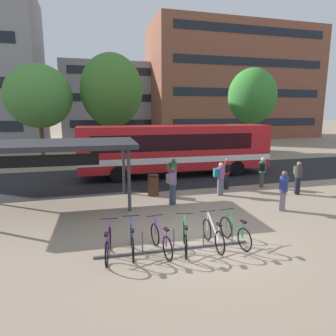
{
  "coord_description": "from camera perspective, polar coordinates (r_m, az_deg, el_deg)",
  "views": [
    {
      "loc": [
        -3.53,
        -8.19,
        4.11
      ],
      "look_at": [
        -0.04,
        4.32,
        1.61
      ],
      "focal_mm": 31.86,
      "sensor_mm": 36.0,
      "label": 1
    }
  ],
  "objects": [
    {
      "name": "ground",
      "position": [
        9.82,
        7.25,
        -13.95
      ],
      "size": [
        200.0,
        200.0,
        0.0
      ],
      "primitive_type": "plane",
      "color": "gray"
    },
    {
      "name": "bus_lane_asphalt",
      "position": [
        18.82,
        -4.38,
        -1.73
      ],
      "size": [
        80.0,
        7.2,
        0.01
      ],
      "primitive_type": "cube",
      "color": "#232326",
      "rests_on": "ground"
    },
    {
      "name": "city_bus",
      "position": [
        19.01,
        1.6,
        3.84
      ],
      "size": [
        12.09,
        2.88,
        3.2
      ],
      "rotation": [
        0.0,
        0.0,
        -0.03
      ],
      "color": "red",
      "rests_on": "ground"
    },
    {
      "name": "bike_rack",
      "position": [
        9.22,
        1.09,
        -14.94
      ],
      "size": [
        4.7,
        0.28,
        0.7
      ],
      "rotation": [
        0.0,
        0.0,
        -0.04
      ],
      "color": "#47474C",
      "rests_on": "ground"
    },
    {
      "name": "parked_bicycle_purple_0",
      "position": [
        8.86,
        -11.39,
        -14.21
      ],
      "size": [
        0.52,
        1.71,
        0.99
      ],
      "rotation": [
        0.0,
        0.0,
        1.41
      ],
      "color": "black",
      "rests_on": "ground"
    },
    {
      "name": "parked_bicycle_blue_1",
      "position": [
        8.98,
        -6.9,
        -13.71
      ],
      "size": [
        0.52,
        1.72,
        0.99
      ],
      "rotation": [
        0.0,
        0.0,
        1.46
      ],
      "color": "black",
      "rests_on": "ground"
    },
    {
      "name": "parked_bicycle_purple_2",
      "position": [
        8.97,
        -1.35,
        -13.65
      ],
      "size": [
        0.52,
        1.72,
        0.99
      ],
      "rotation": [
        0.0,
        0.0,
        1.69
      ],
      "color": "black",
      "rests_on": "ground"
    },
    {
      "name": "parked_bicycle_green_3",
      "position": [
        9.12,
        3.29,
        -13.25
      ],
      "size": [
        0.65,
        1.67,
        0.99
      ],
      "rotation": [
        0.0,
        0.0,
        1.29
      ],
      "color": "black",
      "rests_on": "ground"
    },
    {
      "name": "parked_bicycle_white_4",
      "position": [
        9.42,
        8.62,
        -12.55
      ],
      "size": [
        0.52,
        1.72,
        0.99
      ],
      "rotation": [
        0.0,
        0.0,
        1.54
      ],
      "color": "black",
      "rests_on": "ground"
    },
    {
      "name": "parked_bicycle_green_5",
      "position": [
        9.74,
        12.65,
        -11.89
      ],
      "size": [
        0.52,
        1.72,
        0.99
      ],
      "rotation": [
        0.0,
        0.0,
        1.68
      ],
      "color": "black",
      "rests_on": "ground"
    },
    {
      "name": "transit_shelter",
      "position": [
        13.5,
        -21.92,
        3.89
      ],
      "size": [
        7.4,
        3.91,
        2.81
      ],
      "rotation": [
        0.0,
        0.0,
        -0.05
      ],
      "color": "#38383D",
      "rests_on": "ground"
    },
    {
      "name": "commuter_olive_pack_0",
      "position": [
        16.11,
        0.97,
        -0.52
      ],
      "size": [
        0.6,
        0.56,
        1.6
      ],
      "rotation": [
        0.0,
        0.0,
        5.65
      ],
      "color": "#2D3851",
      "rests_on": "ground"
    },
    {
      "name": "commuter_olive_pack_1",
      "position": [
        16.16,
        23.6,
        -1.29
      ],
      "size": [
        0.48,
        0.6,
        1.65
      ],
      "rotation": [
        0.0,
        0.0,
        4.33
      ],
      "color": "black",
      "rests_on": "ground"
    },
    {
      "name": "commuter_black_pack_2",
      "position": [
        16.02,
        11.2,
        -0.66
      ],
      "size": [
        0.46,
        0.59,
        1.67
      ],
      "rotation": [
        0.0,
        0.0,
        1.26
      ],
      "color": "black",
      "rests_on": "ground"
    },
    {
      "name": "commuter_navy_pack_3",
      "position": [
        13.19,
        21.21,
        -3.62
      ],
      "size": [
        0.58,
        0.59,
        1.69
      ],
      "rotation": [
        0.0,
        0.0,
        0.81
      ],
      "color": "#565660",
      "rests_on": "ground"
    },
    {
      "name": "commuter_teal_pack_4",
      "position": [
        14.81,
        9.91,
        -1.62
      ],
      "size": [
        0.55,
        0.37,
        1.64
      ],
      "rotation": [
        0.0,
        0.0,
        6.18
      ],
      "color": "#565660",
      "rests_on": "ground"
    },
    {
      "name": "commuter_grey_pack_5",
      "position": [
        13.1,
        0.83,
        -2.89
      ],
      "size": [
        0.59,
        0.59,
        1.71
      ],
      "rotation": [
        0.0,
        0.0,
        0.78
      ],
      "color": "#2D3851",
      "rests_on": "ground"
    },
    {
      "name": "commuter_black_pack_6",
      "position": [
        16.84,
        17.59,
        -0.43
      ],
      "size": [
        0.56,
        0.6,
        1.66
      ],
      "rotation": [
        0.0,
        0.0,
        0.93
      ],
      "color": "#47382D",
      "rests_on": "ground"
    },
    {
      "name": "trash_bin",
      "position": [
        14.67,
        -2.83,
        -3.28
      ],
      "size": [
        0.55,
        0.55,
        1.03
      ],
      "color": "#4C2819",
      "rests_on": "ground"
    },
    {
      "name": "street_tree_0",
      "position": [
        26.41,
        -10.74,
        14.37
      ],
      "size": [
        5.19,
        5.19,
        8.85
      ],
      "color": "brown",
      "rests_on": "ground"
    },
    {
      "name": "street_tree_1",
      "position": [
        26.08,
        -23.51,
        12.46
      ],
      "size": [
        5.15,
        5.15,
        7.7
      ],
      "color": "brown",
      "rests_on": "ground"
    },
    {
      "name": "street_tree_2",
      "position": [
        30.92,
        15.8,
        13.09
      ],
      "size": [
        4.66,
        4.66,
        8.18
      ],
      "color": "brown",
      "rests_on": "ground"
    },
    {
      "name": "building_right_wing",
      "position": [
        49.24,
        12.43,
        15.5
      ],
      "size": [
        25.75,
        10.22,
        16.51
      ],
      "color": "brown",
      "rests_on": "ground"
    },
    {
      "name": "building_centre_block",
      "position": [
        50.43,
        -8.49,
        12.48
      ],
      "size": [
        19.02,
        10.5,
        11.19
      ],
      "color": "gray",
      "rests_on": "ground"
    }
  ]
}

